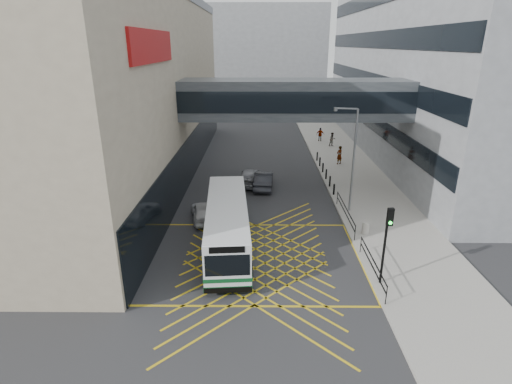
{
  "coord_description": "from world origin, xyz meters",
  "views": [
    {
      "loc": [
        0.2,
        -20.26,
        11.67
      ],
      "look_at": [
        0.0,
        4.0,
        2.6
      ],
      "focal_mm": 28.0,
      "sensor_mm": 36.0,
      "label": 1
    }
  ],
  "objects_px": {
    "bus": "(227,224)",
    "pedestrian_a": "(339,155)",
    "street_lamp": "(352,154)",
    "pedestrian_c": "(320,135)",
    "pedestrian_b": "(332,139)",
    "car_dark": "(264,180)",
    "litter_bin": "(366,228)",
    "car_silver": "(250,176)",
    "traffic_light": "(387,235)",
    "car_white": "(203,212)"
  },
  "relations": [
    {
      "from": "street_lamp",
      "to": "pedestrian_c",
      "type": "relative_size",
      "value": 4.45
    },
    {
      "from": "car_dark",
      "to": "traffic_light",
      "type": "xyz_separation_m",
      "value": [
        5.85,
        -14.8,
        2.19
      ]
    },
    {
      "from": "bus",
      "to": "litter_bin",
      "type": "distance_m",
      "value": 8.94
    },
    {
      "from": "traffic_light",
      "to": "street_lamp",
      "type": "distance_m",
      "value": 9.71
    },
    {
      "from": "bus",
      "to": "car_white",
      "type": "bearing_deg",
      "value": 112.84
    },
    {
      "from": "bus",
      "to": "pedestrian_a",
      "type": "xyz_separation_m",
      "value": [
        9.99,
        17.4,
        -0.47
      ]
    },
    {
      "from": "car_dark",
      "to": "litter_bin",
      "type": "xyz_separation_m",
      "value": [
        6.47,
        -9.09,
        -0.14
      ]
    },
    {
      "from": "pedestrian_a",
      "to": "traffic_light",
      "type": "bearing_deg",
      "value": 51.79
    },
    {
      "from": "bus",
      "to": "pedestrian_a",
      "type": "distance_m",
      "value": 20.06
    },
    {
      "from": "bus",
      "to": "pedestrian_c",
      "type": "bearing_deg",
      "value": 66.5
    },
    {
      "from": "car_silver",
      "to": "litter_bin",
      "type": "relative_size",
      "value": 5.42
    },
    {
      "from": "car_silver",
      "to": "car_white",
      "type": "bearing_deg",
      "value": 79.15
    },
    {
      "from": "car_silver",
      "to": "pedestrian_c",
      "type": "relative_size",
      "value": 2.69
    },
    {
      "from": "bus",
      "to": "pedestrian_a",
      "type": "relative_size",
      "value": 5.68
    },
    {
      "from": "pedestrian_b",
      "to": "pedestrian_c",
      "type": "bearing_deg",
      "value": 92.66
    },
    {
      "from": "street_lamp",
      "to": "pedestrian_b",
      "type": "bearing_deg",
      "value": 94.78
    },
    {
      "from": "car_silver",
      "to": "traffic_light",
      "type": "height_order",
      "value": "traffic_light"
    },
    {
      "from": "car_silver",
      "to": "traffic_light",
      "type": "bearing_deg",
      "value": 125.28
    },
    {
      "from": "pedestrian_b",
      "to": "pedestrian_c",
      "type": "relative_size",
      "value": 0.98
    },
    {
      "from": "car_white",
      "to": "car_silver",
      "type": "relative_size",
      "value": 0.89
    },
    {
      "from": "street_lamp",
      "to": "pedestrian_b",
      "type": "xyz_separation_m",
      "value": [
        2.2,
        19.39,
        -3.42
      ]
    },
    {
      "from": "car_white",
      "to": "traffic_light",
      "type": "xyz_separation_m",
      "value": [
        10.16,
        -8.09,
        2.27
      ]
    },
    {
      "from": "street_lamp",
      "to": "pedestrian_c",
      "type": "xyz_separation_m",
      "value": [
        1.15,
        22.02,
        -3.4
      ]
    },
    {
      "from": "car_white",
      "to": "pedestrian_c",
      "type": "bearing_deg",
      "value": -128.91
    },
    {
      "from": "car_dark",
      "to": "litter_bin",
      "type": "height_order",
      "value": "car_dark"
    },
    {
      "from": "bus",
      "to": "car_dark",
      "type": "xyz_separation_m",
      "value": [
        2.27,
        10.66,
        -0.84
      ]
    },
    {
      "from": "litter_bin",
      "to": "pedestrian_c",
      "type": "bearing_deg",
      "value": 88.33
    },
    {
      "from": "car_white",
      "to": "traffic_light",
      "type": "height_order",
      "value": "traffic_light"
    },
    {
      "from": "car_dark",
      "to": "litter_bin",
      "type": "relative_size",
      "value": 5.52
    },
    {
      "from": "street_lamp",
      "to": "pedestrian_b",
      "type": "height_order",
      "value": "street_lamp"
    },
    {
      "from": "pedestrian_c",
      "to": "pedestrian_b",
      "type": "bearing_deg",
      "value": 118.29
    },
    {
      "from": "pedestrian_b",
      "to": "car_silver",
      "type": "bearing_deg",
      "value": -144.91
    },
    {
      "from": "car_silver",
      "to": "car_dark",
      "type": "bearing_deg",
      "value": 149.48
    },
    {
      "from": "car_silver",
      "to": "pedestrian_b",
      "type": "xyz_separation_m",
      "value": [
        9.43,
        13.17,
        0.28
      ]
    },
    {
      "from": "pedestrian_a",
      "to": "pedestrian_b",
      "type": "distance_m",
      "value": 7.47
    },
    {
      "from": "car_white",
      "to": "car_dark",
      "type": "height_order",
      "value": "car_dark"
    },
    {
      "from": "traffic_light",
      "to": "street_lamp",
      "type": "bearing_deg",
      "value": 84.34
    },
    {
      "from": "car_white",
      "to": "pedestrian_a",
      "type": "bearing_deg",
      "value": -144.58
    },
    {
      "from": "pedestrian_b",
      "to": "litter_bin",
      "type": "bearing_deg",
      "value": -113.76
    },
    {
      "from": "street_lamp",
      "to": "litter_bin",
      "type": "bearing_deg",
      "value": -73.03
    },
    {
      "from": "pedestrian_b",
      "to": "street_lamp",
      "type": "bearing_deg",
      "value": -115.79
    },
    {
      "from": "pedestrian_c",
      "to": "bus",
      "type": "bearing_deg",
      "value": 77.25
    },
    {
      "from": "pedestrian_a",
      "to": "pedestrian_b",
      "type": "xyz_separation_m",
      "value": [
        0.57,
        7.45,
        -0.11
      ]
    },
    {
      "from": "bus",
      "to": "traffic_light",
      "type": "height_order",
      "value": "traffic_light"
    },
    {
      "from": "car_dark",
      "to": "pedestrian_b",
      "type": "bearing_deg",
      "value": -116.77
    },
    {
      "from": "street_lamp",
      "to": "pedestrian_b",
      "type": "relative_size",
      "value": 4.56
    },
    {
      "from": "car_white",
      "to": "pedestrian_b",
      "type": "height_order",
      "value": "pedestrian_b"
    },
    {
      "from": "bus",
      "to": "car_silver",
      "type": "height_order",
      "value": "bus"
    },
    {
      "from": "car_dark",
      "to": "car_silver",
      "type": "xyz_separation_m",
      "value": [
        -1.14,
        1.03,
        -0.02
      ]
    },
    {
      "from": "bus",
      "to": "litter_bin",
      "type": "relative_size",
      "value": 12.69
    }
  ]
}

